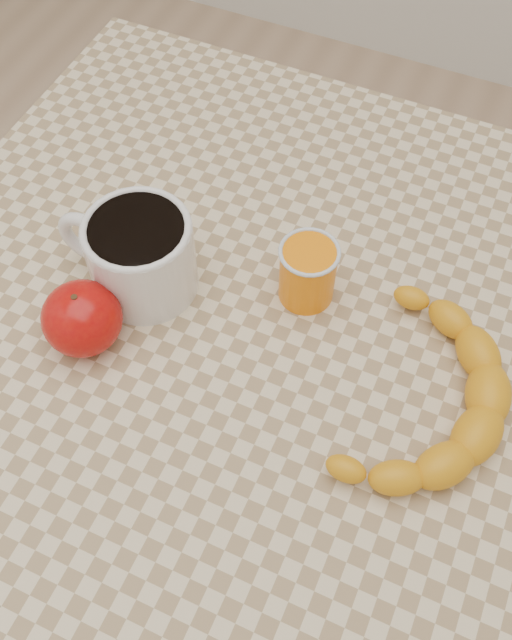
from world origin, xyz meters
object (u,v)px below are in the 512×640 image
at_px(table, 256,372).
at_px(apple, 82,318).
at_px(banana, 422,396).
at_px(orange_juice_glass, 308,272).
at_px(coffee_mug, 138,253).

xyz_separation_m(table, apple, (-0.15, -0.08, 0.12)).
height_order(table, banana, banana).
xyz_separation_m(table, orange_juice_glass, (0.03, 0.06, 0.12)).
height_order(coffee_mug, banana, coffee_mug).
bearing_deg(table, orange_juice_glass, 65.87).
xyz_separation_m(table, coffee_mug, (-0.13, 0.01, 0.14)).
bearing_deg(orange_juice_glass, coffee_mug, -160.77).
distance_m(orange_juice_glass, banana, 0.17).
distance_m(table, orange_juice_glass, 0.14).
bearing_deg(orange_juice_glass, apple, -141.89).
bearing_deg(apple, table, 26.97).
distance_m(coffee_mug, orange_juice_glass, 0.17).
relative_size(coffee_mug, apple, 1.50).
bearing_deg(banana, orange_juice_glass, 161.10).
bearing_deg(coffee_mug, table, -3.27).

